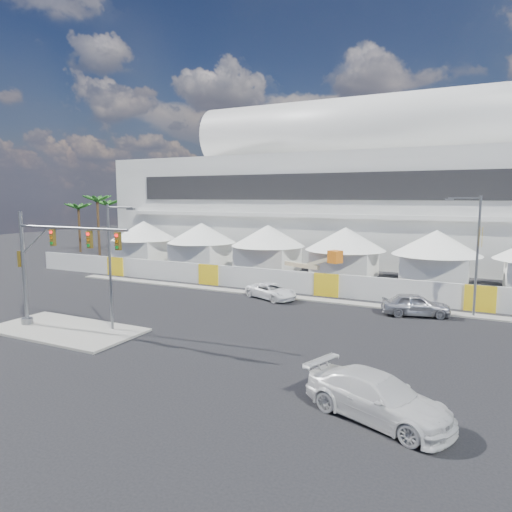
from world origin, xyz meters
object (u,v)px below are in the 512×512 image
at_px(sedan_silver, 416,305).
at_px(boom_lift, 299,276).
at_px(streetlight_median, 112,259).
at_px(pickup_curb, 271,291).
at_px(traffic_mast, 44,265).
at_px(pickup_near, 378,397).
at_px(streetlight_curb, 475,247).

height_order(sedan_silver, boom_lift, boom_lift).
relative_size(streetlight_median, boom_lift, 1.00).
xyz_separation_m(pickup_curb, traffic_mast, (-9.41, -14.70, 3.63)).
bearing_deg(boom_lift, sedan_silver, -6.63).
bearing_deg(traffic_mast, pickup_near, -6.97).
bearing_deg(traffic_mast, sedan_silver, 34.11).
bearing_deg(streetlight_median, boom_lift, 74.09).
xyz_separation_m(streetlight_median, streetlight_curb, (20.48, 14.16, 0.31)).
bearing_deg(pickup_curb, sedan_silver, -68.73).
bearing_deg(streetlight_median, sedan_silver, 36.93).
distance_m(sedan_silver, streetlight_median, 21.44).
distance_m(traffic_mast, streetlight_median, 4.58).
xyz_separation_m(sedan_silver, traffic_mast, (-21.11, -14.30, 3.48)).
relative_size(pickup_curb, traffic_mast, 0.51).
height_order(sedan_silver, pickup_curb, sedan_silver).
bearing_deg(sedan_silver, boom_lift, 45.88).
distance_m(pickup_near, boom_lift, 26.20).
distance_m(pickup_curb, streetlight_curb, 15.98).
bearing_deg(pickup_near, sedan_silver, 22.22).
bearing_deg(sedan_silver, streetlight_median, 111.44).
xyz_separation_m(traffic_mast, streetlight_curb, (24.74, 15.79, 0.75)).
relative_size(pickup_curb, boom_lift, 0.60).
height_order(pickup_curb, pickup_near, pickup_near).
height_order(streetlight_median, streetlight_curb, streetlight_curb).
distance_m(sedan_silver, streetlight_curb, 5.77).
bearing_deg(streetlight_curb, traffic_mast, -147.45).
bearing_deg(pickup_near, boom_lift, 47.53).
relative_size(pickup_curb, streetlight_curb, 0.55).
bearing_deg(pickup_near, pickup_curb, 55.42).
bearing_deg(boom_lift, pickup_near, -40.40).
bearing_deg(streetlight_median, streetlight_curb, 34.65).
distance_m(sedan_silver, pickup_near, 16.97).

